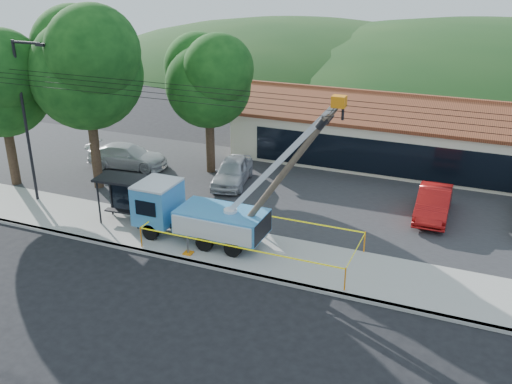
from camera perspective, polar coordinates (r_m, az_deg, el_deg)
The scene contains 17 objects.
ground at distance 23.70m, azimuth -3.61°, elevation -10.63°, with size 120.00×120.00×0.00m, color black.
curb at distance 25.26m, azimuth -1.50°, elevation -8.10°, with size 60.00×0.25×0.15m, color #A9A69E.
sidewalk at distance 26.78m, azimuth 0.17°, elevation -6.20°, with size 60.00×4.00×0.15m, color #A9A69E.
parking_lot at distance 33.60m, azimuth 5.41°, elevation -0.15°, with size 60.00×12.00×0.10m, color #28282B.
strip_mall at distance 39.58m, azimuth 14.62°, elevation 5.55°, with size 22.50×8.53×4.67m.
streetlight at distance 33.05m, azimuth -21.95°, elevation 7.53°, with size 2.13×0.22×9.00m.
tree_west_near at distance 33.62m, azimuth -16.71°, elevation 12.33°, with size 7.56×6.72×10.80m.
tree_lot at distance 35.26m, azimuth -4.81°, elevation 11.43°, with size 6.30×5.60×8.94m.
hill_west at distance 77.64m, azimuth 4.51°, elevation 12.85°, with size 78.40×56.00×28.00m, color #163C17.
hill_center at distance 73.84m, azimuth 23.55°, elevation 10.59°, with size 89.60×64.00×32.00m, color #163C17.
utility_truck at distance 27.56m, azimuth -5.94°, elevation -2.03°, with size 10.18×3.53×7.72m.
leaning_pole at distance 24.82m, azimuth 2.91°, elevation 2.06°, with size 5.33×1.66×7.64m.
bus_shelter at distance 29.99m, azimuth -13.09°, elevation 0.37°, with size 2.66×1.78×2.44m.
caution_tape at distance 26.64m, azimuth -0.43°, elevation -4.30°, with size 9.92×3.63×1.05m.
car_silver at distance 34.84m, azimuth -2.35°, elevation 0.69°, with size 1.87×4.64×1.58m, color #B5B8BD.
car_red at distance 31.88m, azimuth 17.15°, elevation -2.50°, with size 1.65×4.73×1.56m, color #A51110.
car_white at distance 38.52m, azimuth -12.58°, elevation 2.32°, with size 2.13×5.25×1.52m, color silver.
Camera 1 is at (9.00, -17.69, 12.94)m, focal length 40.00 mm.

